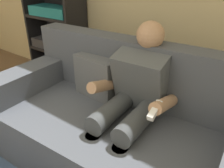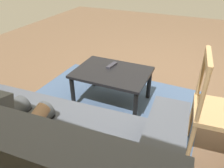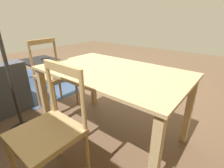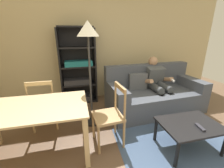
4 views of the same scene
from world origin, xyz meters
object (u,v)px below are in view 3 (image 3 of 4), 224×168
at_px(tv_remote, 45,58).
at_px(coffee_table, 41,63).
at_px(dining_table, 112,80).
at_px(dining_chair_facing_couch, 54,75).
at_px(dining_chair_near_wall, 50,132).

bearing_deg(tv_remote, coffee_table, -56.66).
height_order(coffee_table, tv_remote, tv_remote).
bearing_deg(coffee_table, dining_table, 169.39).
bearing_deg(coffee_table, tv_remote, -65.44).
distance_m(tv_remote, dining_chair_facing_couch, 1.26).
relative_size(coffee_table, dining_chair_near_wall, 0.91).
bearing_deg(coffee_table, dining_chair_facing_couch, 159.85).
relative_size(tv_remote, dining_table, 0.12).
xyz_separation_m(tv_remote, dining_chair_near_wall, (-2.18, 1.21, 0.03)).
bearing_deg(dining_table, dining_chair_near_wall, 89.99).
xyz_separation_m(dining_table, dining_chair_facing_couch, (1.03, 0.00, -0.17)).
distance_m(coffee_table, tv_remote, 0.15).
relative_size(dining_table, dining_chair_facing_couch, 1.50).
bearing_deg(dining_chair_facing_couch, dining_table, -179.86).
xyz_separation_m(coffee_table, dining_table, (-2.12, 0.40, 0.28)).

